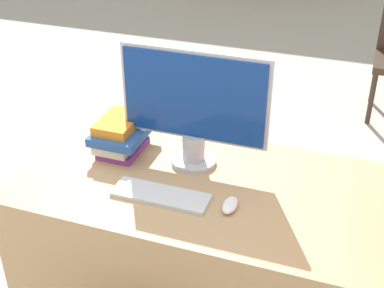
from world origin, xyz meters
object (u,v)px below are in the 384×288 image
Objects in this scene: keyboard at (161,195)px; book_stack at (121,134)px; monitor at (194,106)px; mouse at (230,205)px.

book_stack is (-0.28, 0.25, 0.07)m from keyboard.
monitor is at bearing 0.92° from book_stack.
keyboard is at bearing -176.08° from mouse.
keyboard is at bearing -42.52° from book_stack.
book_stack reaches higher than keyboard.
monitor is 0.36m from book_stack.
mouse is 0.59m from book_stack.
monitor is at bearing 132.15° from mouse.
monitor reaches higher than mouse.
monitor is 5.81× the size of mouse.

